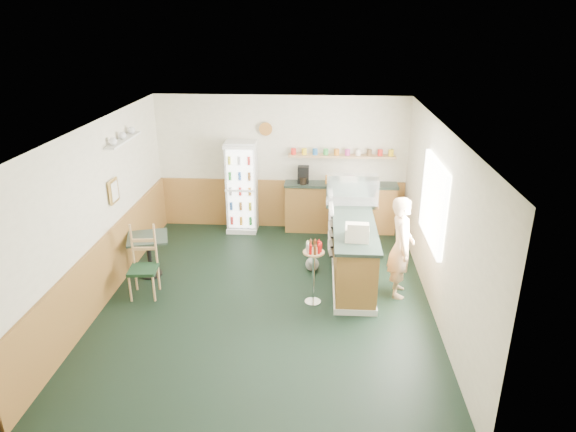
# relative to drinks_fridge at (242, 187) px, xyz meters

# --- Properties ---
(ground) EXTENTS (6.00, 6.00, 0.00)m
(ground) POSITION_rel_drinks_fridge_xyz_m (0.78, -2.74, -0.91)
(ground) COLOR black
(ground) RESTS_ON ground
(room_envelope) EXTENTS (5.04, 6.02, 2.72)m
(room_envelope) POSITION_rel_drinks_fridge_xyz_m (0.55, -2.01, 0.61)
(room_envelope) COLOR beige
(room_envelope) RESTS_ON ground
(service_counter) EXTENTS (0.68, 3.01, 1.01)m
(service_counter) POSITION_rel_drinks_fridge_xyz_m (2.13, -1.67, -0.45)
(service_counter) COLOR olive
(service_counter) RESTS_ON ground
(back_counter) EXTENTS (2.24, 0.42, 1.69)m
(back_counter) POSITION_rel_drinks_fridge_xyz_m (1.97, 0.06, -0.36)
(back_counter) COLOR olive
(back_counter) RESTS_ON ground
(drinks_fridge) EXTENTS (0.60, 0.52, 1.83)m
(drinks_fridge) POSITION_rel_drinks_fridge_xyz_m (0.00, 0.00, 0.00)
(drinks_fridge) COLOR white
(drinks_fridge) RESTS_ON ground
(display_case) EXTENTS (0.90, 0.47, 0.51)m
(display_case) POSITION_rel_drinks_fridge_xyz_m (2.13, -1.14, 0.35)
(display_case) COLOR silver
(display_case) RESTS_ON service_counter
(cash_register) EXTENTS (0.37, 0.39, 0.20)m
(cash_register) POSITION_rel_drinks_fridge_xyz_m (2.13, -2.63, 0.20)
(cash_register) COLOR beige
(cash_register) RESTS_ON service_counter
(shopkeeper) EXTENTS (0.43, 0.57, 1.62)m
(shopkeeper) POSITION_rel_drinks_fridge_xyz_m (2.83, -2.44, -0.11)
(shopkeeper) COLOR tan
(shopkeeper) RESTS_ON ground
(condiment_stand) EXTENTS (0.32, 0.32, 1.00)m
(condiment_stand) POSITION_rel_drinks_fridge_xyz_m (1.49, -2.80, -0.23)
(condiment_stand) COLOR silver
(condiment_stand) RESTS_ON ground
(newspaper_rack) EXTENTS (0.09, 0.44, 0.88)m
(newspaper_rack) POSITION_rel_drinks_fridge_xyz_m (1.77, -1.49, -0.24)
(newspaper_rack) COLOR black
(newspaper_rack) RESTS_ON ground
(cafe_table) EXTENTS (0.81, 0.81, 0.71)m
(cafe_table) POSITION_rel_drinks_fridge_xyz_m (-1.27, -2.09, -0.41)
(cafe_table) COLOR black
(cafe_table) RESTS_ON ground
(cafe_chair) EXTENTS (0.46, 0.46, 1.13)m
(cafe_chair) POSITION_rel_drinks_fridge_xyz_m (-1.14, -2.67, -0.32)
(cafe_chair) COLOR black
(cafe_chair) RESTS_ON ground
(dog_doorstop) EXTENTS (0.24, 0.31, 0.28)m
(dog_doorstop) POSITION_rel_drinks_fridge_xyz_m (1.46, -1.76, -0.78)
(dog_doorstop) COLOR gray
(dog_doorstop) RESTS_ON ground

